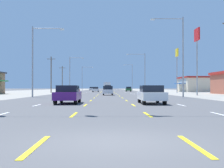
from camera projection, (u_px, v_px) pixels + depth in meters
ground_plane at (107, 93)px, 73.03m from camera, size 572.00×572.00×0.00m
lot_apron_left at (7, 93)px, 72.59m from camera, size 28.00×440.00×0.01m
lot_apron_right at (207, 93)px, 73.47m from camera, size 28.00×440.00×0.01m
lane_markings at (107, 91)px, 111.52m from camera, size 10.64×227.60×0.01m
signal_span_wire at (103, 9)px, 16.88m from camera, size 25.18×0.53×9.37m
sedan_inner_right_nearest at (151, 94)px, 23.50m from camera, size 1.80×4.50×1.46m
sedan_inner_left_near at (68, 94)px, 23.89m from camera, size 1.80×4.50×1.46m
hatchback_center_turn_mid at (108, 90)px, 49.97m from camera, size 1.72×3.90×1.54m
sedan_far_left_midfar at (75, 90)px, 60.35m from camera, size 1.80×4.50×1.46m
sedan_center_turn_far at (107, 90)px, 75.89m from camera, size 1.80×4.50×1.46m
sedan_inner_left_farther at (96, 89)px, 87.13m from camera, size 1.80×4.50×1.46m
suv_center_turn_farthest at (108, 88)px, 88.74m from camera, size 1.98×4.90×1.98m
hatchback_far_right_distant_a at (128, 89)px, 95.05m from camera, size 1.72×3.90×1.54m
box_truck_center_turn_distant_b at (107, 86)px, 109.05m from camera, size 2.40×7.20×3.23m
hatchback_far_left_distant_c at (91, 89)px, 134.60m from camera, size 1.72×3.90×1.54m
storefront_right_row_2 at (196, 84)px, 88.65m from camera, size 10.00×12.57×4.51m
pole_sign_right_row_1 at (197, 43)px, 48.46m from camera, size 0.24×2.46×10.99m
pole_sign_right_row_2 at (177, 59)px, 74.13m from camera, size 0.24×2.36×11.06m
streetlight_left_row_0 at (36, 56)px, 39.70m from camera, size 4.31×0.26×9.48m
streetlight_right_row_0 at (180, 51)px, 40.05m from camera, size 4.49×0.26×10.87m
streetlight_left_row_1 at (71, 72)px, 79.68m from camera, size 3.80×0.26×9.57m
streetlight_right_row_1 at (143, 69)px, 80.04m from camera, size 5.14×0.26×10.57m
streetlight_left_row_2 at (83, 77)px, 119.68m from camera, size 4.55×0.26×9.80m
streetlight_right_row_2 at (131, 76)px, 120.03m from camera, size 3.75×0.26×10.78m
utility_pole_left_row_1 at (51, 74)px, 75.48m from camera, size 2.20×0.26×9.18m
utility_pole_left_row_2 at (62, 78)px, 101.52m from camera, size 2.20×0.26×8.63m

